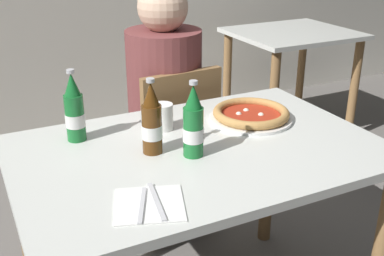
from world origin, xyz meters
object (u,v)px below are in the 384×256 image
object	(u,v)px
chair_behind_table	(171,142)
beer_bottle_center	(74,111)
beer_bottle_right	(152,122)
paper_cup	(163,117)
pizza_margherita_near	(251,115)
diner_seated	(165,119)
napkin_with_cutlery	(149,204)
beer_bottle_left	(193,125)
dining_table_main	(199,178)
dining_table_background	(291,54)

from	to	relation	value
chair_behind_table	beer_bottle_center	distance (m)	0.73
beer_bottle_right	paper_cup	bearing A→B (deg)	56.44
pizza_margherita_near	beer_bottle_center	xyz separation A→B (m)	(-0.63, 0.11, 0.08)
diner_seated	napkin_with_cutlery	size ratio (longest dim) A/B	5.27
diner_seated	beer_bottle_left	size ratio (longest dim) A/B	4.89
dining_table_main	beer_bottle_center	world-z (taller)	beer_bottle_center
dining_table_background	beer_bottle_right	xyz separation A→B (m)	(-1.57, -1.33, 0.26)
dining_table_background	beer_bottle_left	bearing A→B (deg)	-136.24
dining_table_background	beer_bottle_right	world-z (taller)	beer_bottle_right
dining_table_main	chair_behind_table	size ratio (longest dim) A/B	1.41
beer_bottle_left	beer_bottle_center	xyz separation A→B (m)	(-0.30, 0.28, 0.00)
dining_table_main	pizza_margherita_near	world-z (taller)	pizza_margherita_near
dining_table_main	diner_seated	size ratio (longest dim) A/B	0.99
beer_bottle_left	napkin_with_cutlery	size ratio (longest dim) A/B	1.08
dining_table_main	napkin_with_cutlery	size ratio (longest dim) A/B	5.23
pizza_margherita_near	napkin_with_cutlery	distance (m)	0.68
chair_behind_table	diner_seated	xyz separation A→B (m)	(-0.01, 0.05, 0.10)
diner_seated	beer_bottle_right	size ratio (longest dim) A/B	4.89
dining_table_main	beer_bottle_right	world-z (taller)	beer_bottle_right
dining_table_background	paper_cup	world-z (taller)	paper_cup
chair_behind_table	beer_bottle_left	size ratio (longest dim) A/B	3.44
pizza_margherita_near	beer_bottle_center	world-z (taller)	beer_bottle_center
pizza_margherita_near	beer_bottle_right	size ratio (longest dim) A/B	1.25
pizza_margherita_near	napkin_with_cutlery	size ratio (longest dim) A/B	1.35
beer_bottle_left	paper_cup	world-z (taller)	beer_bottle_left
dining_table_main	dining_table_background	xyz separation A→B (m)	(1.42, 1.36, -0.04)
dining_table_background	beer_bottle_right	distance (m)	2.07
diner_seated	beer_bottle_center	xyz separation A→B (m)	(-0.51, -0.42, 0.27)
chair_behind_table	diner_seated	bearing A→B (deg)	-88.29
napkin_with_cutlery	paper_cup	world-z (taller)	paper_cup
chair_behind_table	paper_cup	xyz separation A→B (m)	(-0.21, -0.42, 0.32)
paper_cup	pizza_margherita_near	bearing A→B (deg)	-11.10
beer_bottle_center	pizza_margherita_near	bearing A→B (deg)	-10.12
dining_table_background	beer_bottle_center	bearing A→B (deg)	-147.60
diner_seated	chair_behind_table	bearing A→B (deg)	-83.98
beer_bottle_left	beer_bottle_right	size ratio (longest dim) A/B	1.00
beer_bottle_left	pizza_margherita_near	bearing A→B (deg)	27.60
diner_seated	paper_cup	size ratio (longest dim) A/B	12.73
dining_table_main	diner_seated	bearing A→B (deg)	76.15
dining_table_main	diner_seated	xyz separation A→B (m)	(0.16, 0.66, -0.05)
chair_behind_table	dining_table_background	bearing A→B (deg)	-153.44
dining_table_background	paper_cup	distance (m)	1.89
dining_table_main	beer_bottle_right	size ratio (longest dim) A/B	4.86
dining_table_main	pizza_margherita_near	bearing A→B (deg)	24.15
pizza_margherita_near	dining_table_main	bearing A→B (deg)	-155.85
dining_table_main	beer_bottle_center	xyz separation A→B (m)	(-0.34, 0.24, 0.22)
napkin_with_cutlery	paper_cup	xyz separation A→B (m)	(0.23, 0.45, 0.04)
dining_table_main	paper_cup	bearing A→B (deg)	103.01
dining_table_main	paper_cup	size ratio (longest dim) A/B	12.63
paper_cup	dining_table_main	bearing A→B (deg)	-76.99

